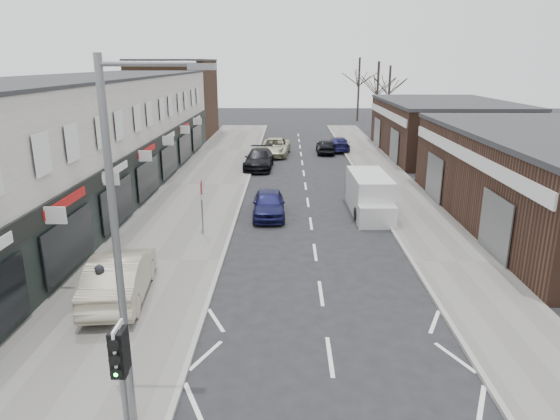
{
  "coord_description": "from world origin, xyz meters",
  "views": [
    {
      "loc": [
        -1.22,
        -10.27,
        7.96
      ],
      "look_at": [
        -1.49,
        7.69,
        2.6
      ],
      "focal_mm": 32.0,
      "sensor_mm": 36.0,
      "label": 1
    }
  ],
  "objects_px": {
    "traffic_light": "(121,363)",
    "warning_sign": "(202,191)",
    "parked_car_left_b": "(259,159)",
    "parked_car_left_a": "(269,204)",
    "parked_car_left_c": "(275,147)",
    "pedestrian": "(101,290)",
    "parked_car_right_c": "(338,144)",
    "parked_car_right_a": "(364,184)",
    "parked_car_right_b": "(325,146)",
    "street_lamp": "(124,234)",
    "sedan_on_pavement": "(120,276)",
    "white_van": "(369,195)"
  },
  "relations": [
    {
      "from": "street_lamp",
      "to": "white_van",
      "type": "height_order",
      "value": "street_lamp"
    },
    {
      "from": "white_van",
      "to": "parked_car_left_a",
      "type": "height_order",
      "value": "white_van"
    },
    {
      "from": "parked_car_left_b",
      "to": "parked_car_right_c",
      "type": "bearing_deg",
      "value": 52.33
    },
    {
      "from": "white_van",
      "to": "pedestrian",
      "type": "distance_m",
      "value": 15.77
    },
    {
      "from": "white_van",
      "to": "parked_car_left_c",
      "type": "bearing_deg",
      "value": 106.68
    },
    {
      "from": "white_van",
      "to": "parked_car_left_b",
      "type": "distance_m",
      "value": 13.42
    },
    {
      "from": "sedan_on_pavement",
      "to": "parked_car_right_b",
      "type": "distance_m",
      "value": 30.4
    },
    {
      "from": "sedan_on_pavement",
      "to": "street_lamp",
      "type": "bearing_deg",
      "value": 105.33
    },
    {
      "from": "traffic_light",
      "to": "white_van",
      "type": "xyz_separation_m",
      "value": [
        7.65,
        17.95,
        -1.41
      ]
    },
    {
      "from": "white_van",
      "to": "parked_car_left_c",
      "type": "relative_size",
      "value": 1.03
    },
    {
      "from": "traffic_light",
      "to": "white_van",
      "type": "distance_m",
      "value": 19.56
    },
    {
      "from": "white_van",
      "to": "parked_car_right_c",
      "type": "distance_m",
      "value": 19.88
    },
    {
      "from": "parked_car_left_b",
      "to": "white_van",
      "type": "bearing_deg",
      "value": -57.97
    },
    {
      "from": "sedan_on_pavement",
      "to": "parked_car_right_c",
      "type": "height_order",
      "value": "sedan_on_pavement"
    },
    {
      "from": "sedan_on_pavement",
      "to": "pedestrian",
      "type": "bearing_deg",
      "value": 76.2
    },
    {
      "from": "parked_car_right_c",
      "to": "parked_car_right_a",
      "type": "bearing_deg",
      "value": 88.46
    },
    {
      "from": "parked_car_left_b",
      "to": "parked_car_right_b",
      "type": "relative_size",
      "value": 1.33
    },
    {
      "from": "pedestrian",
      "to": "parked_car_right_a",
      "type": "bearing_deg",
      "value": -137.96
    },
    {
      "from": "sedan_on_pavement",
      "to": "pedestrian",
      "type": "distance_m",
      "value": 1.3
    },
    {
      "from": "parked_car_left_c",
      "to": "pedestrian",
      "type": "bearing_deg",
      "value": -94.27
    },
    {
      "from": "white_van",
      "to": "parked_car_right_c",
      "type": "height_order",
      "value": "white_van"
    },
    {
      "from": "parked_car_left_a",
      "to": "parked_car_left_c",
      "type": "relative_size",
      "value": 0.78
    },
    {
      "from": "traffic_light",
      "to": "parked_car_left_b",
      "type": "relative_size",
      "value": 0.6
    },
    {
      "from": "pedestrian",
      "to": "parked_car_right_c",
      "type": "distance_m",
      "value": 33.51
    },
    {
      "from": "traffic_light",
      "to": "warning_sign",
      "type": "bearing_deg",
      "value": 93.1
    },
    {
      "from": "parked_car_left_c",
      "to": "parked_car_right_b",
      "type": "xyz_separation_m",
      "value": [
        4.55,
        1.03,
        -0.08
      ]
    },
    {
      "from": "parked_car_right_a",
      "to": "parked_car_right_b",
      "type": "bearing_deg",
      "value": -87.73
    },
    {
      "from": "parked_car_left_a",
      "to": "parked_car_right_b",
      "type": "distance_m",
      "value": 19.6
    },
    {
      "from": "street_lamp",
      "to": "parked_car_left_a",
      "type": "xyz_separation_m",
      "value": [
        2.33,
        16.01,
        -3.91
      ]
    },
    {
      "from": "parked_car_left_a",
      "to": "parked_car_right_a",
      "type": "bearing_deg",
      "value": 36.61
    },
    {
      "from": "pedestrian",
      "to": "parked_car_right_b",
      "type": "distance_m",
      "value": 31.68
    },
    {
      "from": "warning_sign",
      "to": "parked_car_left_b",
      "type": "relative_size",
      "value": 0.52
    },
    {
      "from": "parked_car_left_c",
      "to": "parked_car_right_c",
      "type": "xyz_separation_m",
      "value": [
        5.85,
        2.53,
        -0.1
      ]
    },
    {
      "from": "traffic_light",
      "to": "pedestrian",
      "type": "bearing_deg",
      "value": 114.05
    },
    {
      "from": "traffic_light",
      "to": "parked_car_right_a",
      "type": "distance_m",
      "value": 23.21
    },
    {
      "from": "street_lamp",
      "to": "parked_car_right_a",
      "type": "relative_size",
      "value": 1.85
    },
    {
      "from": "traffic_light",
      "to": "warning_sign",
      "type": "relative_size",
      "value": 1.15
    },
    {
      "from": "parked_car_left_b",
      "to": "parked_car_left_c",
      "type": "height_order",
      "value": "parked_car_left_b"
    },
    {
      "from": "warning_sign",
      "to": "sedan_on_pavement",
      "type": "bearing_deg",
      "value": -104.79
    },
    {
      "from": "sedan_on_pavement",
      "to": "parked_car_left_a",
      "type": "height_order",
      "value": "sedan_on_pavement"
    },
    {
      "from": "parked_car_right_a",
      "to": "parked_car_right_c",
      "type": "height_order",
      "value": "parked_car_right_a"
    },
    {
      "from": "traffic_light",
      "to": "parked_car_left_b",
      "type": "distance_m",
      "value": 29.66
    },
    {
      "from": "traffic_light",
      "to": "parked_car_left_a",
      "type": "relative_size",
      "value": 0.74
    },
    {
      "from": "pedestrian",
      "to": "parked_car_right_c",
      "type": "bearing_deg",
      "value": -122.39
    },
    {
      "from": "parked_car_left_c",
      "to": "parked_car_right_a",
      "type": "height_order",
      "value": "parked_car_left_c"
    },
    {
      "from": "sedan_on_pavement",
      "to": "parked_car_right_c",
      "type": "bearing_deg",
      "value": -114.95
    },
    {
      "from": "parked_car_left_c",
      "to": "parked_car_right_b",
      "type": "distance_m",
      "value": 4.66
    },
    {
      "from": "parked_car_left_b",
      "to": "parked_car_right_b",
      "type": "distance_m",
      "value": 8.75
    },
    {
      "from": "parked_car_right_b",
      "to": "parked_car_right_c",
      "type": "relative_size",
      "value": 0.88
    },
    {
      "from": "street_lamp",
      "to": "pedestrian",
      "type": "height_order",
      "value": "street_lamp"
    }
  ]
}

